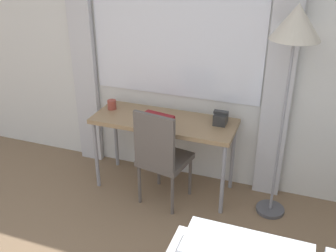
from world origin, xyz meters
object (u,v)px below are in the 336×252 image
Objects in this scene: desk at (164,126)px; mug at (112,105)px; desk_chair at (161,154)px; standing_lamp at (295,36)px; telephone at (221,118)px; book at (156,118)px.

mug reaches higher than desk.
standing_lamp is (0.96, 0.21, 1.06)m from desk_chair.
telephone is at bearing 1.99° from mug.
book is at bearing -168.39° from desk.
standing_lamp reaches higher than desk_chair.
mug is (-1.05, -0.04, -0.01)m from telephone.
standing_lamp is at bearing -0.92° from book.
desk_chair reaches higher than telephone.
desk is at bearing -170.08° from telephone.
desk_chair is 6.62× the size of telephone.
telephone reaches higher than book.
book is (-0.07, -0.02, 0.08)m from desk.
desk_chair is at bearing -167.43° from standing_lamp.
book is at bearing 179.08° from standing_lamp.
book is (-1.10, 0.02, -0.83)m from standing_lamp.
standing_lamp reaches higher than telephone.
standing_lamp is 12.85× the size of telephone.
desk_chair is 0.73m from mug.
telephone is 0.43× the size of book.
standing_lamp is 5.58× the size of book.
telephone is (0.50, 0.09, 0.12)m from desk.
telephone is 0.58m from book.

